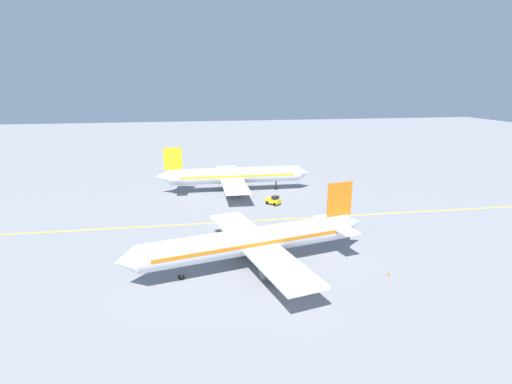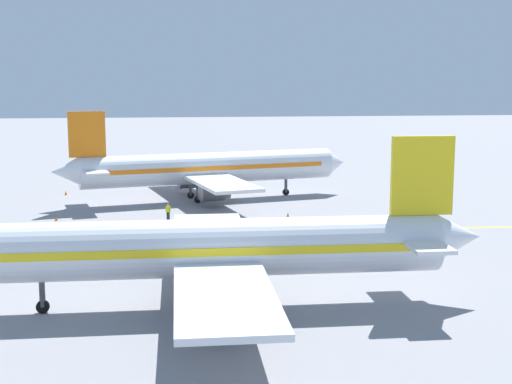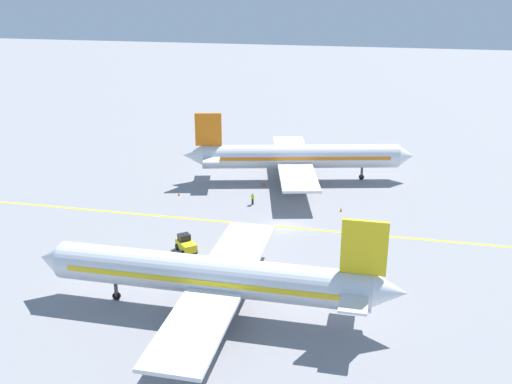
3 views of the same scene
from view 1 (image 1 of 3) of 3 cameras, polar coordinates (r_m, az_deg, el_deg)
The scene contains 10 objects.
ground_plane at distance 72.75m, azimuth -3.59°, elevation -4.31°, with size 400.00×400.00×0.00m, color gray.
apron_yellow_centreline at distance 72.75m, azimuth -3.59°, elevation -4.30°, with size 0.40×120.00×0.01m, color yellow.
airplane_at_gate at distance 54.36m, azimuth -0.34°, elevation -7.05°, with size 28.45×35.23×10.60m.
airplane_adjacent_stand at distance 92.26m, azimuth -3.21°, elevation 2.34°, with size 28.06×35.44×10.60m.
baggage_tug_white at distance 82.67m, azimuth 2.51°, elevation -1.21°, with size 3.25×3.09×2.11m.
ground_crew_worker at distance 66.85m, azimuth 1.82°, elevation -5.26°, with size 0.38×0.50×1.68m.
traffic_cone_near_nose at distance 65.88m, azimuth -8.73°, elevation -6.34°, with size 0.32×0.32×0.55m, color orange.
traffic_cone_mid_apron at distance 68.98m, azimuth 11.20°, elevation -5.45°, with size 0.32×0.32×0.55m, color orange.
traffic_cone_by_wingtip at distance 59.86m, azimuth 3.37°, elevation -8.47°, with size 0.32×0.32×0.55m, color orange.
traffic_cone_far_edge at distance 56.05m, azimuth 18.46°, elevation -11.02°, with size 0.32×0.32×0.55m, color orange.
Camera 1 is at (-68.12, 7.56, 24.39)m, focal length 28.00 mm.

